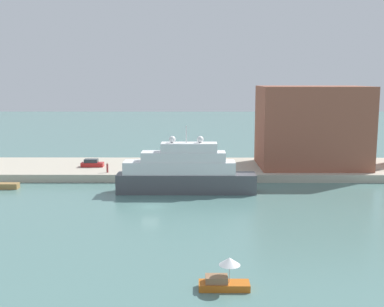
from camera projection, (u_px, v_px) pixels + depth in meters
The scene contains 9 objects.
ground at pixel (150, 207), 69.72m from camera, with size 400.00×400.00×0.00m, color slate.
quay_dock at pixel (162, 169), 94.72m from camera, with size 110.00×18.83×1.44m, color #B7AD99.
large_yacht at pixel (184, 173), 77.87m from camera, with size 22.49×3.98×10.90m.
small_motorboat at pixel (224, 278), 42.32m from camera, with size 4.50×1.90×2.92m.
work_barge at pixel (6, 186), 80.96m from camera, with size 4.20×1.63×0.94m, color olive.
harbor_building at pixel (312, 127), 92.76m from camera, with size 20.22×14.07×15.50m, color #93513D.
parked_car at pixel (92, 163), 93.15m from camera, with size 4.29×1.75×1.49m.
person_figure at pixel (107, 168), 87.39m from camera, with size 0.36×0.36×1.80m.
mooring_bollard at pixel (190, 172), 86.07m from camera, with size 0.48×0.48×0.65m, color black.
Camera 1 is at (6.43, -67.64, 18.47)m, focal length 44.98 mm.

